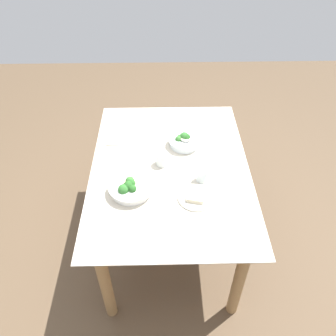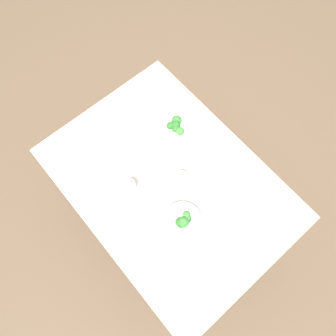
{
  "view_description": "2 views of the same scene",
  "coord_description": "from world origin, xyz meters",
  "px_view_note": "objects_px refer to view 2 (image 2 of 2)",
  "views": [
    {
      "loc": [
        1.6,
        -0.05,
        2.2
      ],
      "look_at": [
        0.01,
        -0.01,
        0.73
      ],
      "focal_mm": 36.68,
      "sensor_mm": 36.0,
      "label": 1
    },
    {
      "loc": [
        -0.42,
        0.37,
        2.46
      ],
      "look_at": [
        0.07,
        -0.05,
        0.73
      ],
      "focal_mm": 33.97,
      "sensor_mm": 36.0,
      "label": 2
    }
  ],
  "objects_px": {
    "broccoli_bowl_near": "(176,131)",
    "bread_side_plate": "(121,164)",
    "broccoli_bowl_far": "(183,222)",
    "table_knife_left": "(215,141)",
    "water_glass_side": "(180,179)",
    "napkin_folded_upper": "(250,183)",
    "fork_by_near_bowl": "(134,209)",
    "fork_by_far_bowl": "(143,148)",
    "water_glass_center": "(130,186)"
  },
  "relations": [
    {
      "from": "broccoli_bowl_far",
      "to": "fork_by_near_bowl",
      "type": "relative_size",
      "value": 2.52
    },
    {
      "from": "broccoli_bowl_near",
      "to": "fork_by_near_bowl",
      "type": "bearing_deg",
      "value": 112.21
    },
    {
      "from": "bread_side_plate",
      "to": "napkin_folded_upper",
      "type": "relative_size",
      "value": 1.28
    },
    {
      "from": "broccoli_bowl_near",
      "to": "fork_by_near_bowl",
      "type": "xyz_separation_m",
      "value": [
        -0.2,
        0.49,
        -0.03
      ]
    },
    {
      "from": "broccoli_bowl_far",
      "to": "bread_side_plate",
      "type": "bearing_deg",
      "value": 4.92
    },
    {
      "from": "fork_by_far_bowl",
      "to": "table_knife_left",
      "type": "height_order",
      "value": "same"
    },
    {
      "from": "broccoli_bowl_near",
      "to": "napkin_folded_upper",
      "type": "xyz_separation_m",
      "value": [
        -0.51,
        -0.11,
        -0.03
      ]
    },
    {
      "from": "broccoli_bowl_near",
      "to": "fork_by_far_bowl",
      "type": "relative_size",
      "value": 2.36
    },
    {
      "from": "broccoli_bowl_near",
      "to": "fork_by_far_bowl",
      "type": "xyz_separation_m",
      "value": [
        0.05,
        0.21,
        -0.03
      ]
    },
    {
      "from": "bread_side_plate",
      "to": "water_glass_center",
      "type": "height_order",
      "value": "water_glass_center"
    },
    {
      "from": "table_knife_left",
      "to": "napkin_folded_upper",
      "type": "bearing_deg",
      "value": 94.56
    },
    {
      "from": "bread_side_plate",
      "to": "fork_by_near_bowl",
      "type": "height_order",
      "value": "bread_side_plate"
    },
    {
      "from": "water_glass_side",
      "to": "napkin_folded_upper",
      "type": "xyz_separation_m",
      "value": [
        -0.27,
        -0.3,
        -0.04
      ]
    },
    {
      "from": "water_glass_side",
      "to": "table_knife_left",
      "type": "relative_size",
      "value": 0.46
    },
    {
      "from": "napkin_folded_upper",
      "to": "fork_by_near_bowl",
      "type": "bearing_deg",
      "value": 62.41
    },
    {
      "from": "broccoli_bowl_near",
      "to": "water_glass_center",
      "type": "relative_size",
      "value": 3.11
    },
    {
      "from": "broccoli_bowl_near",
      "to": "bread_side_plate",
      "type": "bearing_deg",
      "value": 81.2
    },
    {
      "from": "water_glass_center",
      "to": "water_glass_side",
      "type": "xyz_separation_m",
      "value": [
        -0.15,
        -0.24,
        -0.0
      ]
    },
    {
      "from": "bread_side_plate",
      "to": "water_glass_side",
      "type": "distance_m",
      "value": 0.36
    },
    {
      "from": "broccoli_bowl_near",
      "to": "water_glass_side",
      "type": "xyz_separation_m",
      "value": [
        -0.24,
        0.19,
        0.0
      ]
    },
    {
      "from": "broccoli_bowl_far",
      "to": "water_glass_side",
      "type": "height_order",
      "value": "broccoli_bowl_far"
    },
    {
      "from": "bread_side_plate",
      "to": "napkin_folded_upper",
      "type": "height_order",
      "value": "bread_side_plate"
    },
    {
      "from": "water_glass_side",
      "to": "broccoli_bowl_far",
      "type": "bearing_deg",
      "value": 141.67
    },
    {
      "from": "fork_by_near_bowl",
      "to": "table_knife_left",
      "type": "bearing_deg",
      "value": -126.34
    },
    {
      "from": "fork_by_far_bowl",
      "to": "bread_side_plate",
      "type": "bearing_deg",
      "value": -93.03
    },
    {
      "from": "bread_side_plate",
      "to": "water_glass_center",
      "type": "xyz_separation_m",
      "value": [
        -0.15,
        0.05,
        0.03
      ]
    },
    {
      "from": "fork_by_far_bowl",
      "to": "table_knife_left",
      "type": "xyz_separation_m",
      "value": [
        -0.25,
        -0.36,
        -0.0
      ]
    },
    {
      "from": "broccoli_bowl_far",
      "to": "fork_by_far_bowl",
      "type": "bearing_deg",
      "value": -14.11
    },
    {
      "from": "water_glass_center",
      "to": "napkin_folded_upper",
      "type": "height_order",
      "value": "water_glass_center"
    },
    {
      "from": "bread_side_plate",
      "to": "fork_by_far_bowl",
      "type": "relative_size",
      "value": 1.86
    },
    {
      "from": "water_glass_side",
      "to": "fork_by_near_bowl",
      "type": "height_order",
      "value": "water_glass_side"
    },
    {
      "from": "water_glass_center",
      "to": "fork_by_near_bowl",
      "type": "relative_size",
      "value": 0.99
    },
    {
      "from": "water_glass_center",
      "to": "table_knife_left",
      "type": "distance_m",
      "value": 0.58
    },
    {
      "from": "bread_side_plate",
      "to": "fork_by_far_bowl",
      "type": "xyz_separation_m",
      "value": [
        -0.0,
        -0.16,
        -0.01
      ]
    },
    {
      "from": "water_glass_side",
      "to": "napkin_folded_upper",
      "type": "height_order",
      "value": "water_glass_side"
    },
    {
      "from": "water_glass_side",
      "to": "fork_by_far_bowl",
      "type": "bearing_deg",
      "value": 5.06
    },
    {
      "from": "bread_side_plate",
      "to": "water_glass_side",
      "type": "xyz_separation_m",
      "value": [
        -0.3,
        -0.19,
        0.03
      ]
    },
    {
      "from": "napkin_folded_upper",
      "to": "water_glass_center",
      "type": "bearing_deg",
      "value": 51.99
    },
    {
      "from": "broccoli_bowl_far",
      "to": "bread_side_plate",
      "type": "relative_size",
      "value": 1.03
    },
    {
      "from": "fork_by_far_bowl",
      "to": "water_glass_center",
      "type": "bearing_deg",
      "value": -57.14
    },
    {
      "from": "broccoli_bowl_near",
      "to": "bread_side_plate",
      "type": "relative_size",
      "value": 1.27
    },
    {
      "from": "broccoli_bowl_far",
      "to": "water_glass_center",
      "type": "height_order",
      "value": "broccoli_bowl_far"
    },
    {
      "from": "water_glass_center",
      "to": "fork_by_far_bowl",
      "type": "bearing_deg",
      "value": -55.77
    },
    {
      "from": "fork_by_near_bowl",
      "to": "table_knife_left",
      "type": "relative_size",
      "value": 0.48
    },
    {
      "from": "fork_by_near_bowl",
      "to": "napkin_folded_upper",
      "type": "relative_size",
      "value": 0.53
    },
    {
      "from": "broccoli_bowl_far",
      "to": "fork_by_far_bowl",
      "type": "relative_size",
      "value": 1.92
    },
    {
      "from": "broccoli_bowl_far",
      "to": "table_knife_left",
      "type": "distance_m",
      "value": 0.54
    },
    {
      "from": "broccoli_bowl_far",
      "to": "water_glass_center",
      "type": "xyz_separation_m",
      "value": [
        0.34,
        0.09,
        0.0
      ]
    },
    {
      "from": "broccoli_bowl_far",
      "to": "water_glass_center",
      "type": "relative_size",
      "value": 2.53
    },
    {
      "from": "water_glass_center",
      "to": "bread_side_plate",
      "type": "bearing_deg",
      "value": -17.84
    }
  ]
}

